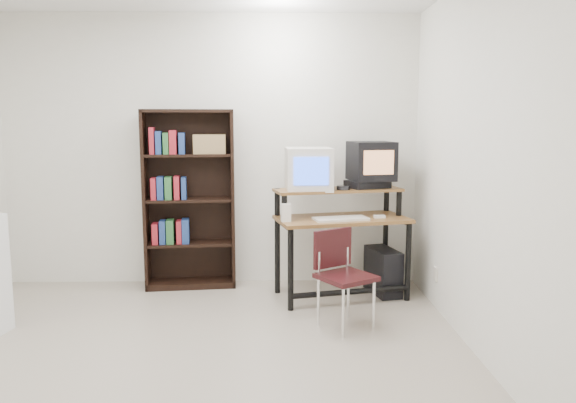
{
  "coord_description": "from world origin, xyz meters",
  "views": [
    {
      "loc": [
        0.63,
        -3.47,
        1.61
      ],
      "look_at": [
        0.73,
        1.1,
        0.94
      ],
      "focal_mm": 35.0,
      "sensor_mm": 36.0,
      "label": 1
    }
  ],
  "objects_px": {
    "crt_tv": "(371,161)",
    "computer_desk": "(341,223)",
    "school_chair": "(341,268)",
    "pc_tower": "(383,271)",
    "bookshelf": "(189,197)",
    "crt_monitor": "(308,169)"
  },
  "relations": [
    {
      "from": "computer_desk",
      "to": "crt_tv",
      "type": "height_order",
      "value": "crt_tv"
    },
    {
      "from": "bookshelf",
      "to": "crt_tv",
      "type": "bearing_deg",
      "value": -12.09
    },
    {
      "from": "crt_tv",
      "to": "school_chair",
      "type": "bearing_deg",
      "value": -123.43
    },
    {
      "from": "crt_tv",
      "to": "school_chair",
      "type": "relative_size",
      "value": 0.59
    },
    {
      "from": "crt_monitor",
      "to": "bookshelf",
      "type": "relative_size",
      "value": 0.26
    },
    {
      "from": "computer_desk",
      "to": "pc_tower",
      "type": "distance_m",
      "value": 0.63
    },
    {
      "from": "bookshelf",
      "to": "pc_tower",
      "type": "bearing_deg",
      "value": -14.87
    },
    {
      "from": "crt_tv",
      "to": "computer_desk",
      "type": "bearing_deg",
      "value": -160.07
    },
    {
      "from": "pc_tower",
      "to": "bookshelf",
      "type": "distance_m",
      "value": 1.96
    },
    {
      "from": "bookshelf",
      "to": "crt_monitor",
      "type": "bearing_deg",
      "value": -20.01
    },
    {
      "from": "computer_desk",
      "to": "school_chair",
      "type": "relative_size",
      "value": 1.67
    },
    {
      "from": "pc_tower",
      "to": "bookshelf",
      "type": "height_order",
      "value": "bookshelf"
    },
    {
      "from": "crt_tv",
      "to": "bookshelf",
      "type": "distance_m",
      "value": 1.75
    },
    {
      "from": "computer_desk",
      "to": "bookshelf",
      "type": "xyz_separation_m",
      "value": [
        -1.42,
        0.36,
        0.19
      ]
    },
    {
      "from": "computer_desk",
      "to": "crt_monitor",
      "type": "xyz_separation_m",
      "value": [
        -0.29,
        0.08,
        0.48
      ]
    },
    {
      "from": "school_chair",
      "to": "crt_tv",
      "type": "bearing_deg",
      "value": 34.93
    },
    {
      "from": "school_chair",
      "to": "computer_desk",
      "type": "bearing_deg",
      "value": 50.94
    },
    {
      "from": "computer_desk",
      "to": "bookshelf",
      "type": "bearing_deg",
      "value": 153.07
    },
    {
      "from": "school_chair",
      "to": "pc_tower",
      "type": "bearing_deg",
      "value": 26.12
    },
    {
      "from": "crt_monitor",
      "to": "bookshelf",
      "type": "bearing_deg",
      "value": 162.73
    },
    {
      "from": "crt_tv",
      "to": "bookshelf",
      "type": "relative_size",
      "value": 0.26
    },
    {
      "from": "crt_monitor",
      "to": "computer_desk",
      "type": "bearing_deg",
      "value": -17.96
    }
  ]
}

